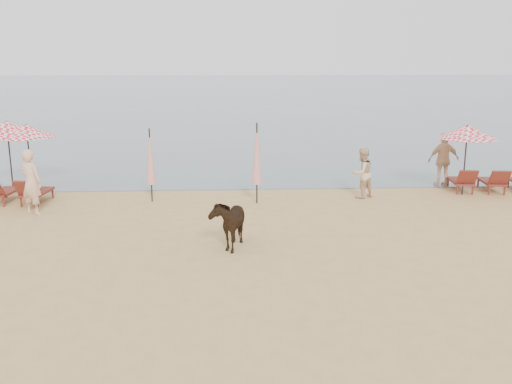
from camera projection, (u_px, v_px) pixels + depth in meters
ground at (271, 319)px, 9.92m from camera, size 120.00×120.00×0.00m
sea at (231, 88)px, 87.70m from camera, size 160.00×140.00×0.06m
lounger_cluster_left at (17, 191)px, 17.66m from camera, size 1.82×1.76×0.60m
lounger_cluster_right at (494, 181)px, 19.19m from camera, size 2.85×1.88×0.59m
umbrella_open_left_a at (27, 131)px, 19.36m from camera, size 1.98×1.98×2.25m
umbrella_open_left_b at (7, 128)px, 19.35m from camera, size 1.92×1.96×2.45m
umbrella_open_right at (467, 132)px, 18.51m from camera, size 1.91×1.91×2.33m
umbrella_closed_left at (150, 157)px, 17.75m from camera, size 0.28×0.28×2.32m
umbrella_closed_right at (257, 154)px, 17.53m from camera, size 0.31×0.31×2.52m
cow at (229, 222)px, 13.59m from camera, size 0.96×1.58×1.24m
beachgoer_left at (31, 182)px, 16.39m from camera, size 0.83×0.72×1.91m
beachgoer_right_a at (362, 173)px, 18.39m from camera, size 1.00×0.93×1.63m
beachgoer_right_b at (443, 160)px, 20.02m from camera, size 1.15×0.55×1.90m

